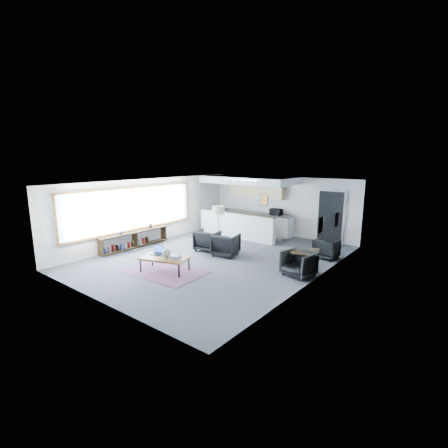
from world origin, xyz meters
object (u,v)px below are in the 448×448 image
Objects in this scene: book_stack at (175,257)px; microwave at (276,211)px; armchair_left at (207,239)px; dining_table at (305,252)px; armchair_right at (226,243)px; ceramic_pot at (166,253)px; laptop at (158,251)px; floor_lamp at (218,212)px; dining_chair_far at (327,249)px; coffee_table at (165,258)px; dining_chair_near at (299,264)px.

microwave is (-0.06, 6.15, 0.59)m from book_stack.
armchair_left is 3.87m from dining_table.
armchair_right is at bearing 161.11° from armchair_left.
microwave reaches higher than ceramic_pot.
microwave reaches higher than dining_table.
microwave reaches higher than laptop.
ceramic_pot reaches higher than book_stack.
floor_lamp reaches higher than armchair_right.
armchair_right is 3.50m from dining_chair_far.
dining_chair_far is (3.35, 4.38, -0.11)m from coffee_table.
laptop is 2.46m from armchair_left.
armchair_right reaches higher than dining_chair_far.
armchair_right reaches higher than laptop.
coffee_table is 5.52m from dining_chair_far.
book_stack is 0.25× the size of floor_lamp.
laptop is at bearing 51.07° from dining_chair_far.
armchair_left is 3.88m from dining_chair_near.
dining_table is at bearing 92.53° from dining_chair_far.
armchair_left is at bearing -174.58° from dining_chair_near.
armchair_left is (-0.51, 2.56, -0.01)m from coffee_table.
coffee_table is 0.46m from laptop.
floor_lamp is 3.90m from dining_table.
dining_chair_near is at bearing 16.29° from laptop.
dining_chair_near is (3.35, 2.19, -0.07)m from coffee_table.
dining_chair_near is 2.19m from dining_chair_far.
book_stack is at bearing -3.31° from coffee_table.
armchair_left is (-0.08, 2.46, -0.12)m from laptop.
armchair_right is (0.05, 2.39, -0.08)m from book_stack.
laptop is at bearing 179.65° from book_stack.
book_stack is at bearing 95.11° from armchair_left.
ceramic_pot is at bearing -90.83° from microwave.
ceramic_pot is 0.42× the size of dining_chair_far.
dining_chair_near reaches higher than dining_chair_far.
armchair_right is (0.84, 2.39, -0.10)m from laptop.
dining_chair_far is (2.99, 4.29, -0.19)m from book_stack.
armchair_right is (0.37, 2.46, -0.17)m from ceramic_pot.
microwave is (0.73, 3.13, -0.31)m from floor_lamp.
armchair_right is 2.95m from dining_table.
armchair_right reaches higher than ceramic_pot.
laptop is 5.72m from dining_chair_far.
laptop is at bearing 148.79° from coffee_table.
book_stack is 0.79× the size of microwave.
coffee_table is 3.13× the size of microwave.
dining_chair_far is at bearing 52.76° from ceramic_pot.
floor_lamp is (-0.44, 3.12, 0.98)m from coffee_table.
dining_chair_far is (3.86, 1.82, -0.10)m from armchair_left.
coffee_table is at bearing 55.14° from dining_chair_far.
armchair_right is 1.22× the size of dining_chair_near.
ceramic_pot is 2.49m from armchair_right.
ceramic_pot reaches higher than dining_chair_far.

